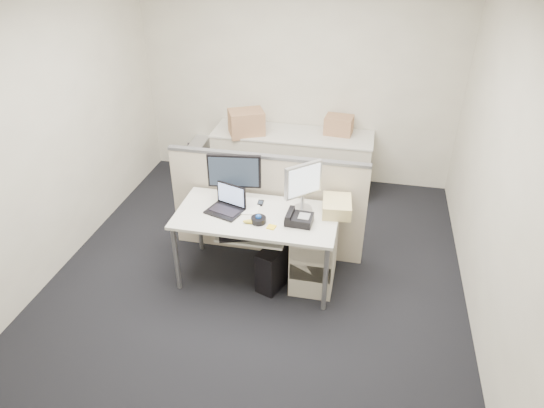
% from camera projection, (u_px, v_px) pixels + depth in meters
% --- Properties ---
extents(floor, '(4.00, 4.50, 0.01)m').
position_uv_depth(floor, '(258.00, 276.00, 4.86)').
color(floor, black).
rests_on(floor, ground).
extents(wall_back, '(4.00, 0.02, 2.70)m').
position_uv_depth(wall_back, '(298.00, 78.00, 6.04)').
color(wall_back, beige).
rests_on(wall_back, ground).
extents(wall_front, '(4.00, 0.02, 2.70)m').
position_uv_depth(wall_front, '(142.00, 355.00, 2.28)').
color(wall_front, beige).
rests_on(wall_front, ground).
extents(wall_left, '(0.02, 4.50, 2.70)m').
position_uv_depth(wall_left, '(47.00, 135.00, 4.52)').
color(wall_left, beige).
rests_on(wall_left, ground).
extents(wall_right, '(0.02, 4.50, 2.70)m').
position_uv_depth(wall_right, '(502.00, 177.00, 3.80)').
color(wall_right, beige).
rests_on(wall_right, ground).
extents(desk, '(1.50, 0.75, 0.73)m').
position_uv_depth(desk, '(257.00, 220.00, 4.52)').
color(desk, silver).
rests_on(desk, floor).
extents(keyboard_tray, '(0.62, 0.32, 0.02)m').
position_uv_depth(keyboard_tray, '(252.00, 235.00, 4.39)').
color(keyboard_tray, silver).
rests_on(keyboard_tray, desk).
extents(drawer_pedestal, '(0.40, 0.55, 0.65)m').
position_uv_depth(drawer_pedestal, '(314.00, 254.00, 4.64)').
color(drawer_pedestal, beige).
rests_on(drawer_pedestal, floor).
extents(cubicle_partition, '(2.00, 0.06, 1.10)m').
position_uv_depth(cubicle_partition, '(267.00, 207.00, 4.95)').
color(cubicle_partition, '#BDAF96').
rests_on(cubicle_partition, floor).
extents(back_counter, '(2.00, 0.60, 0.72)m').
position_uv_depth(back_counter, '(292.00, 160.00, 6.29)').
color(back_counter, beige).
rests_on(back_counter, floor).
extents(monitor_main, '(0.52, 0.26, 0.50)m').
position_uv_depth(monitor_main, '(235.00, 179.00, 4.55)').
color(monitor_main, black).
rests_on(monitor_main, desk).
extents(monitor_small, '(0.41, 0.40, 0.47)m').
position_uv_depth(monitor_small, '(303.00, 188.00, 4.44)').
color(monitor_small, '#B7B7BC').
rests_on(monitor_small, desk).
extents(laptop, '(0.38, 0.33, 0.24)m').
position_uv_depth(laptop, '(224.00, 201.00, 4.46)').
color(laptop, black).
rests_on(laptop, desk).
extents(trackball, '(0.18, 0.18, 0.05)m').
position_uv_depth(trackball, '(259.00, 220.00, 4.36)').
color(trackball, black).
rests_on(trackball, desk).
extents(desk_phone, '(0.25, 0.20, 0.08)m').
position_uv_depth(desk_phone, '(299.00, 219.00, 4.34)').
color(desk_phone, black).
rests_on(desk_phone, desk).
extents(paper_stack, '(0.27, 0.33, 0.01)m').
position_uv_depth(paper_stack, '(247.00, 206.00, 4.60)').
color(paper_stack, silver).
rests_on(paper_stack, desk).
extents(sticky_pad, '(0.08, 0.08, 0.01)m').
position_uv_depth(sticky_pad, '(271.00, 227.00, 4.30)').
color(sticky_pad, yellow).
rests_on(sticky_pad, desk).
extents(travel_mug, '(0.10, 0.10, 0.18)m').
position_uv_depth(travel_mug, '(226.00, 191.00, 4.68)').
color(travel_mug, black).
rests_on(travel_mug, desk).
extents(banana, '(0.18, 0.08, 0.04)m').
position_uv_depth(banana, '(252.00, 222.00, 4.35)').
color(banana, gold).
rests_on(banana, desk).
extents(cellphone, '(0.06, 0.10, 0.01)m').
position_uv_depth(cellphone, '(260.00, 203.00, 4.65)').
color(cellphone, black).
rests_on(cellphone, desk).
extents(manila_folders, '(0.29, 0.36, 0.13)m').
position_uv_depth(manila_folders, '(337.00, 206.00, 4.49)').
color(manila_folders, '#DDCA85').
rests_on(manila_folders, desk).
extents(keyboard, '(0.50, 0.31, 0.03)m').
position_uv_depth(keyboard, '(245.00, 235.00, 4.35)').
color(keyboard, black).
rests_on(keyboard, keyboard_tray).
extents(pc_tower_desk, '(0.33, 0.50, 0.43)m').
position_uv_depth(pc_tower_desk, '(276.00, 264.00, 4.67)').
color(pc_tower_desk, black).
rests_on(pc_tower_desk, floor).
extents(pc_tower_spare_dark, '(0.35, 0.53, 0.46)m').
position_uv_depth(pc_tower_spare_dark, '(196.00, 166.00, 6.43)').
color(pc_tower_spare_dark, black).
rests_on(pc_tower_spare_dark, floor).
extents(pc_tower_spare_silver, '(0.22, 0.51, 0.47)m').
position_uv_depth(pc_tower_spare_silver, '(200.00, 157.00, 6.67)').
color(pc_tower_spare_silver, '#B7B7BC').
rests_on(pc_tower_spare_silver, floor).
extents(cardboard_box_left, '(0.52, 0.47, 0.32)m').
position_uv_depth(cardboard_box_left, '(246.00, 123.00, 6.02)').
color(cardboard_box_left, '#A16B48').
rests_on(cardboard_box_left, back_counter).
extents(cardboard_box_right, '(0.36, 0.29, 0.24)m').
position_uv_depth(cardboard_box_right, '(339.00, 126.00, 6.04)').
color(cardboard_box_right, '#A16B48').
rests_on(cardboard_box_right, back_counter).
extents(red_binder, '(0.17, 0.30, 0.28)m').
position_uv_depth(red_binder, '(245.00, 124.00, 6.05)').
color(red_binder, maroon).
rests_on(red_binder, back_counter).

